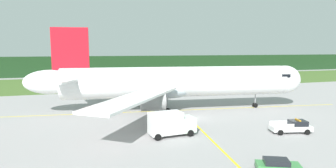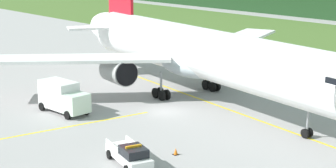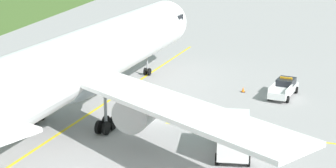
% 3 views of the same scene
% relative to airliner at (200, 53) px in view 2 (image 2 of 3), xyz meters
% --- Properties ---
extents(ground, '(320.00, 320.00, 0.00)m').
position_rel_airliner_xyz_m(ground, '(1.38, -6.47, -5.39)').
color(ground, '#989495').
extents(taxiway_centerline_main, '(66.90, 9.16, 0.01)m').
position_rel_airliner_xyz_m(taxiway_centerline_main, '(0.59, -0.08, -5.39)').
color(taxiway_centerline_main, yellow).
rests_on(taxiway_centerline_main, ground).
extents(taxiway_centerline_spur, '(3.75, 26.06, 0.01)m').
position_rel_airliner_xyz_m(taxiway_centerline_spur, '(-1.44, -21.06, -5.39)').
color(taxiway_centerline_spur, yellow).
rests_on(taxiway_centerline_spur, ground).
extents(airliner, '(52.84, 45.40, 15.43)m').
position_rel_airliner_xyz_m(airliner, '(0.00, 0.00, 0.00)').
color(airliner, white).
rests_on(airliner, ground).
extents(ops_pickup_truck, '(5.85, 3.23, 1.94)m').
position_rel_airliner_xyz_m(ops_pickup_truck, '(11.12, -18.64, -4.49)').
color(ops_pickup_truck, white).
rests_on(ops_pickup_truck, ground).
extents(catering_truck, '(6.44, 3.10, 3.50)m').
position_rel_airliner_xyz_m(catering_truck, '(-5.56, -14.86, -3.63)').
color(catering_truck, silver).
rests_on(catering_truck, ground).
extents(apron_cone, '(0.46, 0.46, 0.58)m').
position_rel_airliner_xyz_m(apron_cone, '(11.76, -14.26, -5.11)').
color(apron_cone, black).
rests_on(apron_cone, ground).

